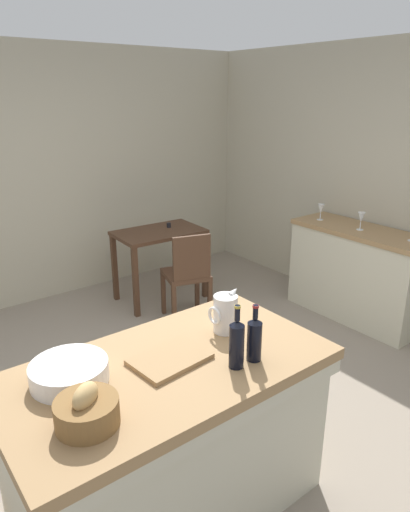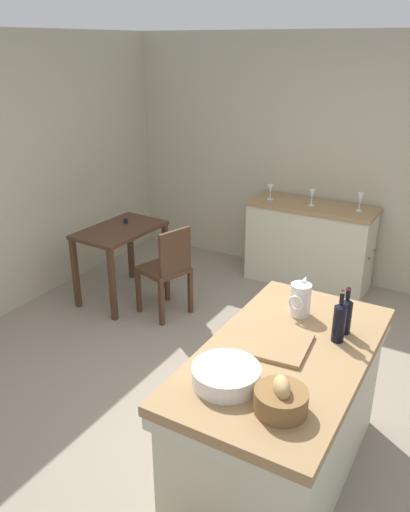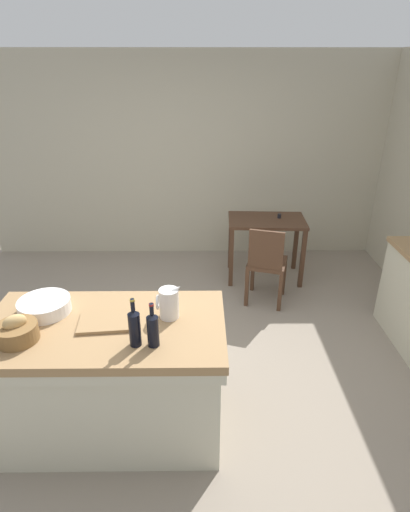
% 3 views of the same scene
% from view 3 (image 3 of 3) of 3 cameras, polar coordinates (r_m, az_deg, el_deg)
% --- Properties ---
extents(ground_plane, '(6.76, 6.76, 0.00)m').
position_cam_3_polar(ground_plane, '(3.72, -3.39, -15.76)').
color(ground_plane, gray).
extents(wall_back, '(5.32, 0.12, 2.60)m').
position_cam_3_polar(wall_back, '(5.53, -2.55, 13.34)').
color(wall_back, '#B2AA93').
rests_on(wall_back, ground).
extents(island_table, '(1.58, 0.85, 0.90)m').
position_cam_3_polar(island_table, '(3.04, -13.09, -15.65)').
color(island_table, '#99754C').
rests_on(island_table, ground).
extents(writing_desk, '(0.93, 0.60, 0.81)m').
position_cam_3_polar(writing_desk, '(4.97, 8.49, 3.70)').
color(writing_desk, '#472D1E').
rests_on(writing_desk, ground).
extents(wooden_chair, '(0.50, 0.50, 0.91)m').
position_cam_3_polar(wooden_chair, '(4.46, 8.53, -0.92)').
color(wooden_chair, '#472D1E').
rests_on(wooden_chair, ground).
extents(pitcher, '(0.17, 0.13, 0.25)m').
position_cam_3_polar(pitcher, '(2.73, -5.05, -6.52)').
color(pitcher, white).
rests_on(pitcher, island_table).
extents(wash_bowl, '(0.35, 0.35, 0.09)m').
position_cam_3_polar(wash_bowl, '(3.01, -21.37, -6.47)').
color(wash_bowl, white).
rests_on(wash_bowl, island_table).
extents(bread_basket, '(0.25, 0.25, 0.18)m').
position_cam_3_polar(bread_basket, '(2.78, -24.66, -9.48)').
color(bread_basket, brown).
rests_on(bread_basket, island_table).
extents(cutting_board, '(0.38, 0.29, 0.02)m').
position_cam_3_polar(cutting_board, '(2.79, -13.47, -8.79)').
color(cutting_board, '#99754C').
rests_on(cutting_board, island_table).
extents(wine_bottle_dark, '(0.07, 0.07, 0.29)m').
position_cam_3_polar(wine_bottle_dark, '(2.48, -7.25, -9.98)').
color(wine_bottle_dark, black).
rests_on(wine_bottle_dark, island_table).
extents(wine_bottle_amber, '(0.07, 0.07, 0.32)m').
position_cam_3_polar(wine_bottle_amber, '(2.49, -9.75, -9.64)').
color(wine_bottle_amber, black).
rests_on(wine_bottle_amber, island_table).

